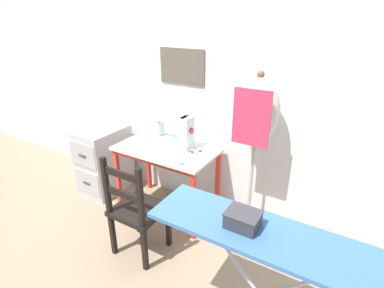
{
  "coord_description": "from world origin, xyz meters",
  "views": [
    {
      "loc": [
        1.56,
        -1.82,
        1.88
      ],
      "look_at": [
        0.3,
        0.25,
        0.82
      ],
      "focal_mm": 28.0,
      "sensor_mm": 36.0,
      "label": 1
    }
  ],
  "objects_px": {
    "scissors": "(185,163)",
    "thread_spool_near_machine": "(192,151)",
    "ironing_board": "(268,241)",
    "fabric_bowl": "(140,139)",
    "storage_box": "(243,219)",
    "wooden_chair": "(137,210)",
    "sewing_machine": "(177,132)",
    "dress_form": "(257,119)",
    "thread_spool_mid_table": "(200,150)",
    "filing_cabinet": "(104,160)"
  },
  "relations": [
    {
      "from": "filing_cabinet",
      "to": "ironing_board",
      "type": "height_order",
      "value": "ironing_board"
    },
    {
      "from": "fabric_bowl",
      "to": "thread_spool_near_machine",
      "type": "xyz_separation_m",
      "value": [
        0.59,
        0.04,
        -0.01
      ]
    },
    {
      "from": "dress_form",
      "to": "ironing_board",
      "type": "relative_size",
      "value": 1.18
    },
    {
      "from": "fabric_bowl",
      "to": "thread_spool_mid_table",
      "type": "bearing_deg",
      "value": 9.33
    },
    {
      "from": "sewing_machine",
      "to": "wooden_chair",
      "type": "xyz_separation_m",
      "value": [
        0.07,
        -0.69,
        -0.43
      ]
    },
    {
      "from": "sewing_machine",
      "to": "storage_box",
      "type": "xyz_separation_m",
      "value": [
        1.06,
        -0.96,
        0.05
      ]
    },
    {
      "from": "thread_spool_near_machine",
      "to": "wooden_chair",
      "type": "distance_m",
      "value": 0.72
    },
    {
      "from": "thread_spool_near_machine",
      "to": "ironing_board",
      "type": "relative_size",
      "value": 0.03
    },
    {
      "from": "thread_spool_near_machine",
      "to": "thread_spool_mid_table",
      "type": "bearing_deg",
      "value": 55.02
    },
    {
      "from": "sewing_machine",
      "to": "thread_spool_near_machine",
      "type": "bearing_deg",
      "value": -13.72
    },
    {
      "from": "sewing_machine",
      "to": "scissors",
      "type": "distance_m",
      "value": 0.39
    },
    {
      "from": "thread_spool_mid_table",
      "to": "wooden_chair",
      "type": "xyz_separation_m",
      "value": [
        -0.18,
        -0.71,
        -0.3
      ]
    },
    {
      "from": "filing_cabinet",
      "to": "storage_box",
      "type": "bearing_deg",
      "value": -23.39
    },
    {
      "from": "scissors",
      "to": "wooden_chair",
      "type": "bearing_deg",
      "value": -113.46
    },
    {
      "from": "fabric_bowl",
      "to": "scissors",
      "type": "height_order",
      "value": "fabric_bowl"
    },
    {
      "from": "scissors",
      "to": "wooden_chair",
      "type": "relative_size",
      "value": 0.14
    },
    {
      "from": "thread_spool_near_machine",
      "to": "dress_form",
      "type": "xyz_separation_m",
      "value": [
        0.55,
        0.1,
        0.38
      ]
    },
    {
      "from": "storage_box",
      "to": "ironing_board",
      "type": "bearing_deg",
      "value": 4.49
    },
    {
      "from": "thread_spool_mid_table",
      "to": "dress_form",
      "type": "distance_m",
      "value": 0.63
    },
    {
      "from": "thread_spool_mid_table",
      "to": "ironing_board",
      "type": "height_order",
      "value": "ironing_board"
    },
    {
      "from": "scissors",
      "to": "wooden_chair",
      "type": "xyz_separation_m",
      "value": [
        -0.19,
        -0.44,
        -0.28
      ]
    },
    {
      "from": "filing_cabinet",
      "to": "ironing_board",
      "type": "distance_m",
      "value": 2.33
    },
    {
      "from": "wooden_chair",
      "to": "dress_form",
      "type": "xyz_separation_m",
      "value": [
        0.68,
        0.74,
        0.68
      ]
    },
    {
      "from": "thread_spool_near_machine",
      "to": "thread_spool_mid_table",
      "type": "xyz_separation_m",
      "value": [
        0.05,
        0.06,
        -0.0
      ]
    },
    {
      "from": "scissors",
      "to": "thread_spool_mid_table",
      "type": "height_order",
      "value": "thread_spool_mid_table"
    },
    {
      "from": "scissors",
      "to": "storage_box",
      "type": "relative_size",
      "value": 0.72
    },
    {
      "from": "filing_cabinet",
      "to": "dress_form",
      "type": "relative_size",
      "value": 0.5
    },
    {
      "from": "scissors",
      "to": "thread_spool_near_machine",
      "type": "distance_m",
      "value": 0.21
    },
    {
      "from": "ironing_board",
      "to": "fabric_bowl",
      "type": "bearing_deg",
      "value": 151.31
    },
    {
      "from": "fabric_bowl",
      "to": "thread_spool_mid_table",
      "type": "height_order",
      "value": "fabric_bowl"
    },
    {
      "from": "fabric_bowl",
      "to": "storage_box",
      "type": "distance_m",
      "value": 1.7
    },
    {
      "from": "sewing_machine",
      "to": "dress_form",
      "type": "bearing_deg",
      "value": 3.57
    },
    {
      "from": "thread_spool_near_machine",
      "to": "ironing_board",
      "type": "height_order",
      "value": "ironing_board"
    },
    {
      "from": "sewing_machine",
      "to": "wooden_chair",
      "type": "height_order",
      "value": "sewing_machine"
    },
    {
      "from": "wooden_chair",
      "to": "thread_spool_near_machine",
      "type": "bearing_deg",
      "value": 78.26
    },
    {
      "from": "thread_spool_mid_table",
      "to": "dress_form",
      "type": "height_order",
      "value": "dress_form"
    },
    {
      "from": "wooden_chair",
      "to": "filing_cabinet",
      "type": "distance_m",
      "value": 1.15
    },
    {
      "from": "dress_form",
      "to": "filing_cabinet",
      "type": "bearing_deg",
      "value": -174.77
    },
    {
      "from": "sewing_machine",
      "to": "ironing_board",
      "type": "distance_m",
      "value": 1.53
    },
    {
      "from": "filing_cabinet",
      "to": "dress_form",
      "type": "xyz_separation_m",
      "value": [
        1.67,
        0.15,
        0.73
      ]
    },
    {
      "from": "fabric_bowl",
      "to": "ironing_board",
      "type": "relative_size",
      "value": 0.11
    },
    {
      "from": "filing_cabinet",
      "to": "thread_spool_near_machine",
      "type": "bearing_deg",
      "value": 2.91
    },
    {
      "from": "thread_spool_mid_table",
      "to": "fabric_bowl",
      "type": "bearing_deg",
      "value": -170.67
    },
    {
      "from": "thread_spool_mid_table",
      "to": "ironing_board",
      "type": "distance_m",
      "value": 1.36
    },
    {
      "from": "ironing_board",
      "to": "thread_spool_near_machine",
      "type": "bearing_deg",
      "value": 137.76
    },
    {
      "from": "thread_spool_mid_table",
      "to": "storage_box",
      "type": "xyz_separation_m",
      "value": [
        0.81,
        -0.98,
        0.19
      ]
    },
    {
      "from": "fabric_bowl",
      "to": "storage_box",
      "type": "bearing_deg",
      "value": -31.23
    },
    {
      "from": "scissors",
      "to": "dress_form",
      "type": "height_order",
      "value": "dress_form"
    },
    {
      "from": "thread_spool_near_machine",
      "to": "storage_box",
      "type": "xyz_separation_m",
      "value": [
        0.86,
        -0.92,
        0.19
      ]
    },
    {
      "from": "scissors",
      "to": "ironing_board",
      "type": "bearing_deg",
      "value": -36.59
    }
  ]
}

